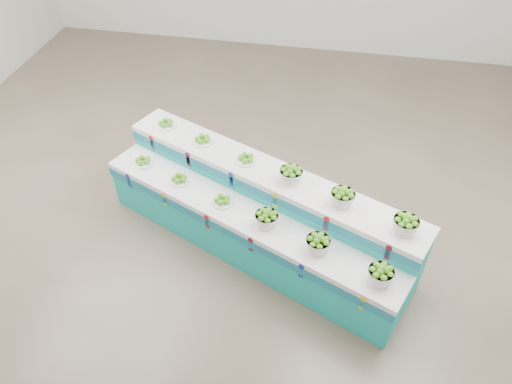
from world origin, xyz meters
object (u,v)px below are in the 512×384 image
Objects in this scene: display_stand at (256,214)px; basket_lower_left at (267,218)px; plate_upper_mid at (203,139)px; basket_upper_right at (406,224)px.

display_stand is 0.51m from basket_lower_left.
plate_upper_mid is 2.68m from basket_upper_right.
basket_upper_right is at bearing -23.63° from plate_upper_mid.
basket_upper_right is at bearing 8.35° from display_stand.
display_stand is 15.81× the size of plate_upper_mid.
basket_lower_left is at bearing 176.23° from basket_upper_right.
plate_upper_mid is at bearing 156.37° from basket_upper_right.
display_stand is 14.86× the size of basket_upper_right.
plate_upper_mid is 0.94× the size of basket_upper_right.
display_stand is 1.16m from plate_upper_mid.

